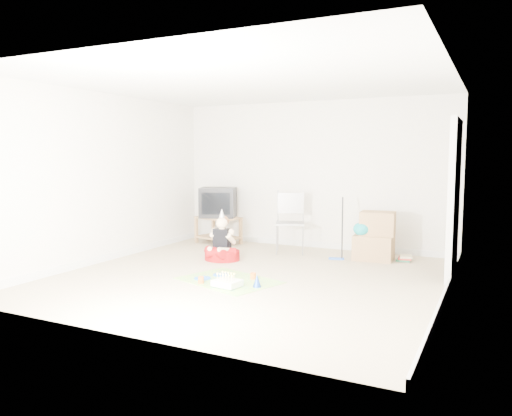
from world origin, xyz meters
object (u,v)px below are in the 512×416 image
at_px(birthday_cake, 227,284).
at_px(crt_tv, 218,202).
at_px(seated_woman, 222,249).
at_px(cardboard_boxes, 375,237).
at_px(tv_stand, 218,228).
at_px(folding_chair, 290,223).

bearing_deg(birthday_cake, crt_tv, 122.28).
xyz_separation_m(crt_tv, seated_woman, (0.81, -1.27, -0.60)).
height_order(cardboard_boxes, birthday_cake, cardboard_boxes).
bearing_deg(tv_stand, crt_tv, -63.43).
distance_m(crt_tv, folding_chair, 1.60).
bearing_deg(birthday_cake, seated_woman, 122.06).
bearing_deg(folding_chair, tv_stand, 170.57).
relative_size(cardboard_boxes, birthday_cake, 2.13).
height_order(tv_stand, folding_chair, folding_chair).
distance_m(folding_chair, birthday_cake, 2.46).
xyz_separation_m(tv_stand, cardboard_boxes, (2.96, -0.20, 0.07)).
xyz_separation_m(folding_chair, cardboard_boxes, (1.41, 0.06, -0.14)).
bearing_deg(tv_stand, folding_chair, -9.43).
bearing_deg(tv_stand, cardboard_boxes, -3.80).
distance_m(folding_chair, seated_woman, 1.30).
bearing_deg(crt_tv, birthday_cake, -78.54).
relative_size(cardboard_boxes, seated_woman, 0.94).
distance_m(cardboard_boxes, birthday_cake, 2.80).
bearing_deg(folding_chair, crt_tv, 170.57).
height_order(crt_tv, seated_woman, crt_tv).
distance_m(crt_tv, seated_woman, 1.62).
relative_size(crt_tv, birthday_cake, 1.78).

